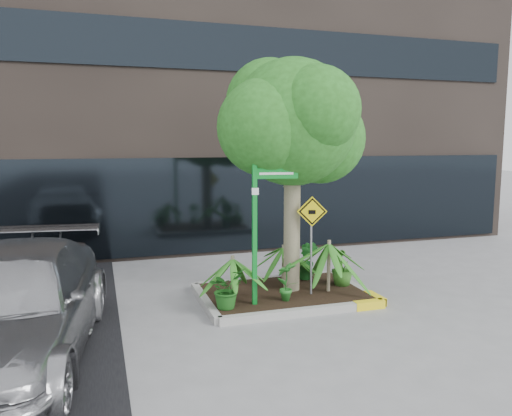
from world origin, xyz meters
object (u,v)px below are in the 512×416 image
object	(u,v)px
tree	(292,123)
cattle_sign	(312,228)
parked_car	(9,308)
street_sign_post	(257,215)

from	to	relation	value
tree	cattle_sign	world-z (taller)	tree
parked_car	street_sign_post	world-z (taller)	street_sign_post
tree	parked_car	xyz separation A→B (m)	(-4.90, -1.67, -2.69)
parked_car	cattle_sign	size ratio (longest dim) A/B	2.87
street_sign_post	cattle_sign	size ratio (longest dim) A/B	1.52
cattle_sign	street_sign_post	bearing A→B (deg)	-150.36
tree	street_sign_post	size ratio (longest dim) A/B	1.64
parked_car	cattle_sign	distance (m)	5.38
parked_car	tree	bearing A→B (deg)	25.62
tree	street_sign_post	xyz separation A→B (m)	(-0.92, -0.62, -1.68)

